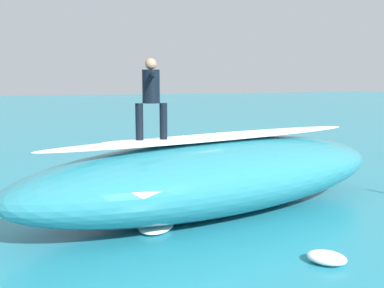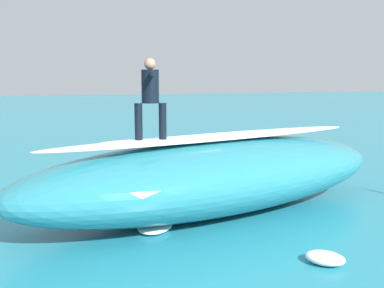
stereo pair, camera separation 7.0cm
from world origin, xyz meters
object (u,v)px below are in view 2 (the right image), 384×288
(surfboard_riding, at_px, (151,142))
(surfer_paddling, at_px, (215,167))
(surfboard_paddling, at_px, (218,172))
(surfer_riding, at_px, (150,93))

(surfboard_riding, bearing_deg, surfer_paddling, -120.15)
(surfboard_riding, bearing_deg, surfboard_paddling, -121.09)
(surfboard_paddling, bearing_deg, surfer_riding, -144.20)
(surfer_riding, bearing_deg, surfboard_paddling, -121.09)
(surfer_riding, distance_m, surfboard_paddling, 5.32)
(surfboard_riding, xyz_separation_m, surfer_paddling, (-2.62, -3.82, -1.35))
(surfboard_riding, height_order, surfer_paddling, surfboard_riding)
(surfboard_riding, distance_m, surfer_riding, 0.90)
(surfboard_riding, relative_size, surfer_paddling, 1.14)
(surfboard_riding, xyz_separation_m, surfer_riding, (0.00, 0.00, 0.90))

